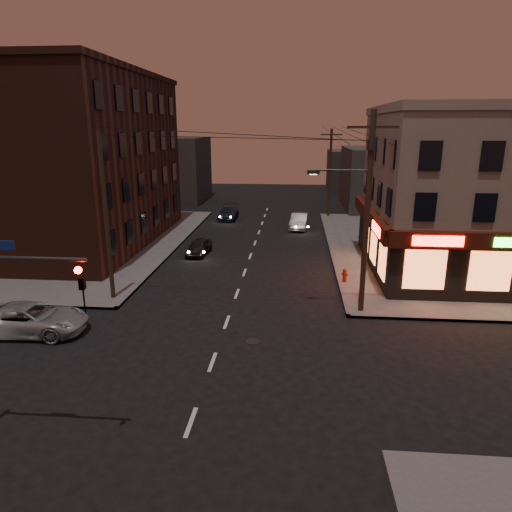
# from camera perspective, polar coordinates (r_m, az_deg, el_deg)

# --- Properties ---
(ground) EXTENTS (120.00, 120.00, 0.00)m
(ground) POSITION_cam_1_polar(r_m,az_deg,el_deg) (19.44, -5.47, -13.06)
(ground) COLOR black
(ground) RESTS_ON ground
(sidewalk_ne) EXTENTS (24.00, 28.00, 0.15)m
(sidewalk_ne) POSITION_cam_1_polar(r_m,az_deg,el_deg) (39.73, 26.56, 0.66)
(sidewalk_ne) COLOR #514F4C
(sidewalk_ne) RESTS_ON ground
(sidewalk_nw) EXTENTS (24.00, 28.00, 0.15)m
(sidewalk_nw) POSITION_cam_1_polar(r_m,az_deg,el_deg) (42.58, -25.17, 1.76)
(sidewalk_nw) COLOR #514F4C
(sidewalk_nw) RESTS_ON ground
(pizza_building) EXTENTS (15.85, 12.85, 10.50)m
(pizza_building) POSITION_cam_1_polar(r_m,az_deg,el_deg) (32.94, 27.76, 7.06)
(pizza_building) COLOR gray
(pizza_building) RESTS_ON sidewalk_ne
(brick_apartment) EXTENTS (12.00, 20.00, 13.00)m
(brick_apartment) POSITION_cam_1_polar(r_m,az_deg,el_deg) (39.97, -21.86, 10.89)
(brick_apartment) COLOR #412015
(brick_apartment) RESTS_ON sidewalk_nw
(bg_building_ne_a) EXTENTS (10.00, 12.00, 7.00)m
(bg_building_ne_a) POSITION_cam_1_polar(r_m,az_deg,el_deg) (56.05, 16.19, 9.29)
(bg_building_ne_a) COLOR #3F3D3A
(bg_building_ne_a) RESTS_ON ground
(bg_building_nw) EXTENTS (9.00, 10.00, 8.00)m
(bg_building_nw) POSITION_cam_1_polar(r_m,az_deg,el_deg) (61.15, -10.68, 10.62)
(bg_building_nw) COLOR #3F3D3A
(bg_building_nw) RESTS_ON ground
(bg_building_ne_b) EXTENTS (8.00, 8.00, 6.00)m
(bg_building_ne_b) POSITION_cam_1_polar(r_m,az_deg,el_deg) (69.55, 12.35, 10.31)
(bg_building_ne_b) COLOR #3F3D3A
(bg_building_ne_b) RESTS_ON ground
(utility_pole_main) EXTENTS (4.20, 0.44, 10.00)m
(utility_pole_main) POSITION_cam_1_polar(r_m,az_deg,el_deg) (23.05, 13.52, 6.42)
(utility_pole_main) COLOR #382619
(utility_pole_main) RESTS_ON sidewalk_ne
(utility_pole_far) EXTENTS (0.26, 0.26, 9.00)m
(utility_pole_far) POSITION_cam_1_polar(r_m,az_deg,el_deg) (49.06, 9.21, 10.19)
(utility_pole_far) COLOR #382619
(utility_pole_far) RESTS_ON sidewalk_ne
(utility_pole_west) EXTENTS (0.24, 0.24, 9.00)m
(utility_pole_west) POSITION_cam_1_polar(r_m,az_deg,el_deg) (25.73, -18.22, 4.50)
(utility_pole_west) COLOR #382619
(utility_pole_west) RESTS_ON sidewalk_nw
(suv_cross) EXTENTS (5.26, 2.56, 1.44)m
(suv_cross) POSITION_cam_1_polar(r_m,az_deg,el_deg) (23.95, -26.35, -7.06)
(suv_cross) COLOR #A1A6A9
(suv_cross) RESTS_ON ground
(sedan_near) EXTENTS (1.71, 3.60, 1.19)m
(sedan_near) POSITION_cam_1_polar(r_m,az_deg,el_deg) (34.76, -7.15, 1.15)
(sedan_near) COLOR black
(sedan_near) RESTS_ON ground
(sedan_mid) EXTENTS (1.97, 4.50, 1.44)m
(sedan_mid) POSITION_cam_1_polar(r_m,az_deg,el_deg) (43.48, 5.42, 4.36)
(sedan_mid) COLOR slate
(sedan_mid) RESTS_ON ground
(sedan_far) EXTENTS (1.84, 4.50, 1.30)m
(sedan_far) POSITION_cam_1_polar(r_m,az_deg,el_deg) (47.96, -3.46, 5.41)
(sedan_far) COLOR black
(sedan_far) RESTS_ON ground
(fire_hydrant) EXTENTS (0.39, 0.39, 0.86)m
(fire_hydrant) POSITION_cam_1_polar(r_m,az_deg,el_deg) (28.54, 11.03, -2.28)
(fire_hydrant) COLOR maroon
(fire_hydrant) RESTS_ON sidewalk_ne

